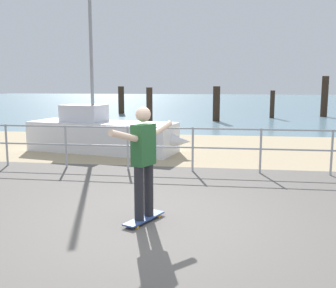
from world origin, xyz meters
The scene contains 12 objects.
ground_plane centered at (0.00, -1.00, 0.00)m, with size 24.00×10.00×0.04m, color #605B56.
beach_strip centered at (0.00, 7.00, 0.00)m, with size 24.00×6.00×0.04m, color tan.
sea_surface centered at (0.00, 35.00, 0.00)m, with size 72.00×50.00×0.04m, color slate.
railing_fence centered at (-1.28, 3.60, 0.70)m, with size 12.37×0.05×1.05m.
sailboat centered at (-2.46, 5.86, 0.52)m, with size 5.07×2.27×5.37m.
skateboard centered at (-0.18, 0.09, 0.07)m, with size 0.52×0.81×0.08m.
skateboarder centered at (-0.18, 0.09, 1.02)m, with size 0.69×1.35×1.65m.
groyne_post_0 centered at (-5.70, 19.89, 0.89)m, with size 0.38×0.38×1.77m, color #332319.
groyne_post_1 centered at (-2.58, 13.26, 0.90)m, with size 0.29×0.29×1.81m, color #332319.
groyne_post_2 centered at (0.54, 15.65, 0.92)m, with size 0.37×0.37×1.84m, color #332319.
groyne_post_3 centered at (3.66, 17.96, 0.79)m, with size 0.26×0.26×1.58m, color #332319.
groyne_post_4 centered at (6.78, 19.18, 1.20)m, with size 0.39×0.39×2.40m, color #332319.
Camera 1 is at (0.98, -5.52, 2.09)m, focal length 42.79 mm.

